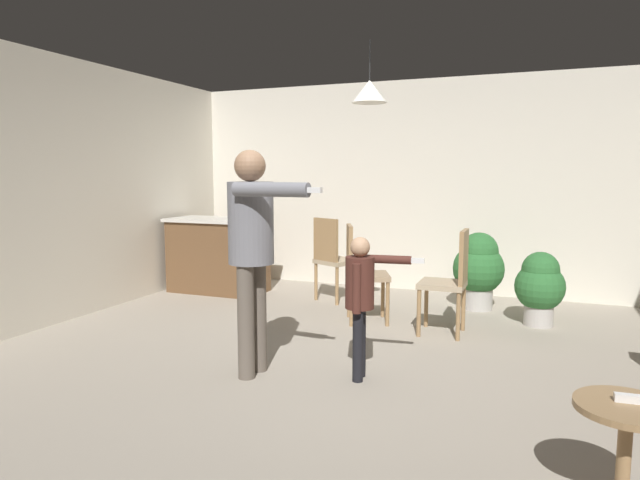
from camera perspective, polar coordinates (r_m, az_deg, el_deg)
ground at (r=4.39m, az=2.56°, el=-13.32°), size 7.68×7.68×0.00m
wall_back at (r=7.22m, az=10.94°, el=5.45°), size 6.40×0.10×2.70m
wall_left at (r=5.98m, az=-27.87°, el=4.51°), size 0.10×6.40×2.70m
kitchen_counter at (r=7.19m, az=-10.50°, el=-1.53°), size 1.26×0.66×0.95m
side_table_by_couch at (r=2.90m, az=29.04°, el=-18.21°), size 0.44×0.44×0.52m
person_adult at (r=4.08m, az=-7.00°, el=0.26°), size 0.82×0.52×1.69m
person_child at (r=4.04m, az=4.29°, el=-5.36°), size 0.54×0.35×1.06m
dining_chair_by_counter at (r=5.63m, az=4.24°, el=-3.05°), size 0.55×0.55×1.00m
dining_chair_near_wall at (r=6.52m, az=1.33°, el=-1.67°), size 0.56×0.56×1.00m
dining_chair_centre_back at (r=5.31m, az=13.38°, el=-3.82°), size 0.42×0.42×1.00m
potted_plant_corner at (r=5.92m, az=21.84°, el=-4.36°), size 0.49×0.49×0.75m
potted_plant_by_wall at (r=6.41m, az=16.12°, el=-2.70°), size 0.57×0.57×0.87m
spare_remote_on_table at (r=2.84m, az=29.52°, el=-14.12°), size 0.13×0.04×0.04m
ceiling_light_pendant at (r=5.12m, az=5.16°, el=15.11°), size 0.32×0.32×0.55m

